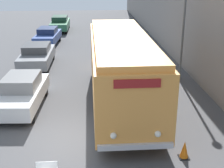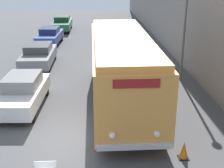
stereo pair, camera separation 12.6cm
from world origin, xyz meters
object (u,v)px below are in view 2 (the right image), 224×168
(streetlamp, at_px, (186,13))
(parked_car_mid, at_px, (39,55))
(parked_car_far, at_px, (50,36))
(traffic_cone, at_px, (184,150))
(parked_car_distant, at_px, (62,23))
(parked_car_near, at_px, (23,92))
(vintage_bus, at_px, (121,66))

(streetlamp, bearing_deg, parked_car_mid, 158.44)
(parked_car_far, relative_size, traffic_cone, 6.90)
(parked_car_far, height_order, parked_car_distant, parked_car_distant)
(streetlamp, distance_m, parked_car_near, 9.64)
(parked_car_mid, bearing_deg, streetlamp, -20.54)
(parked_car_near, relative_size, parked_car_distant, 0.94)
(vintage_bus, bearing_deg, parked_car_far, 111.03)
(parked_car_near, bearing_deg, traffic_cone, -32.77)
(traffic_cone, bearing_deg, parked_car_distant, 104.38)
(parked_car_near, relative_size, parked_car_far, 1.01)
(parked_car_distant, distance_m, traffic_cone, 25.12)
(parked_car_distant, bearing_deg, parked_car_near, -89.75)
(parked_car_mid, relative_size, parked_car_far, 1.01)
(parked_car_mid, relative_size, traffic_cone, 6.99)
(streetlamp, bearing_deg, parked_car_distant, 117.05)
(streetlamp, height_order, parked_car_near, streetlamp)
(parked_car_mid, bearing_deg, traffic_cone, -58.63)
(parked_car_far, bearing_deg, parked_car_near, -84.06)
(vintage_bus, relative_size, parked_car_mid, 2.21)
(vintage_bus, distance_m, parked_car_mid, 8.44)
(parked_car_mid, relative_size, parked_car_distant, 0.94)
(parked_car_distant, height_order, traffic_cone, parked_car_distant)
(vintage_bus, distance_m, parked_car_far, 13.99)
(parked_car_distant, relative_size, traffic_cone, 7.43)
(parked_car_near, relative_size, traffic_cone, 6.98)
(parked_car_far, height_order, traffic_cone, parked_car_far)
(parked_car_near, height_order, parked_car_mid, parked_car_near)
(vintage_bus, relative_size, traffic_cone, 15.45)
(vintage_bus, bearing_deg, parked_car_mid, 126.60)
(streetlamp, xyz_separation_m, parked_car_far, (-8.85, 9.79, -3.13))
(streetlamp, height_order, parked_car_distant, streetlamp)
(parked_car_near, relative_size, parked_car_mid, 1.00)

